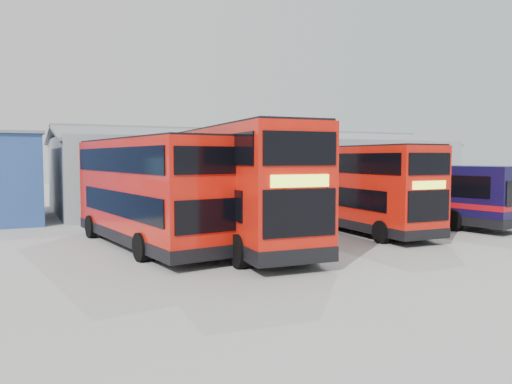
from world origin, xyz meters
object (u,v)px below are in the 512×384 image
at_px(maintenance_shed, 261,172).
at_px(double_decker_right, 357,189).
at_px(double_decker_left, 145,193).
at_px(double_decker_centre, 236,187).
at_px(single_decker_blue, 413,194).

xyz_separation_m(maintenance_shed, double_decker_right, (-1.95, -14.47, -0.47)).
distance_m(double_decker_left, double_decker_centre, 3.78).
xyz_separation_m(double_decker_left, double_decker_right, (10.67, -0.21, -0.11)).
height_order(maintenance_shed, double_decker_centre, maintenance_shed).
xyz_separation_m(double_decker_right, single_decker_blue, (5.09, 1.39, -0.50)).
distance_m(maintenance_shed, single_decker_blue, 13.49).
distance_m(double_decker_centre, double_decker_right, 7.27).
distance_m(double_decker_right, single_decker_blue, 5.30).
xyz_separation_m(double_decker_centre, double_decker_right, (7.17, 1.19, -0.34)).
xyz_separation_m(maintenance_shed, single_decker_blue, (3.14, -13.08, -0.97)).
distance_m(double_decker_left, single_decker_blue, 15.81).
bearing_deg(maintenance_shed, double_decker_centre, -120.19).
bearing_deg(double_decker_right, double_decker_centre, -168.06).
distance_m(double_decker_left, double_decker_right, 10.67).
height_order(maintenance_shed, single_decker_blue, maintenance_shed).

